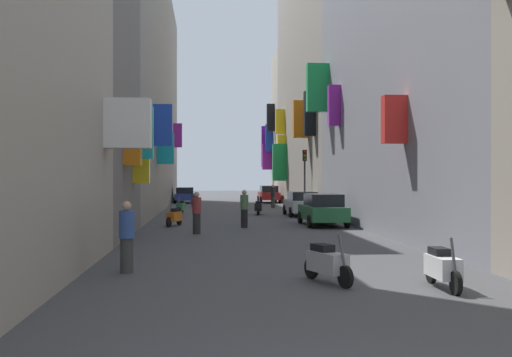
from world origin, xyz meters
TOP-DOWN VIEW (x-y plane):
  - ground_plane at (0.00, 30.00)m, footprint 140.00×140.00m
  - building_left_mid_a at (-7.99, 19.66)m, footprint 6.95×8.32m
  - building_left_mid_b at (-8.00, 41.91)m, footprint 7.10×36.18m
  - building_right_mid_a at (7.99, 20.57)m, footprint 7.25×21.60m
  - building_right_mid_b at (7.99, 42.66)m, footprint 7.21×22.62m
  - building_right_mid_c at (7.96, 57.00)m, footprint 7.11×6.02m
  - parked_car_blue at (-3.87, 51.34)m, footprint 1.92×4.25m
  - parked_car_green at (3.69, 24.50)m, footprint 1.93×4.38m
  - parked_car_silver at (3.85, 31.97)m, footprint 1.89×4.30m
  - parked_car_red at (3.83, 51.07)m, footprint 1.86×4.24m
  - scooter_silver at (0.71, 8.72)m, footprint 0.81×1.78m
  - scooter_black at (1.32, 33.32)m, footprint 0.58×1.87m
  - scooter_green at (-3.59, 34.36)m, footprint 0.58×1.77m
  - scooter_orange at (-3.50, 24.84)m, footprint 0.76×1.71m
  - scooter_white at (3.01, 7.84)m, footprint 0.46×1.88m
  - scooter_blue at (-2.85, 44.03)m, footprint 0.72×1.92m
  - pedestrian_crossing at (3.18, 41.61)m, footprint 0.40×0.40m
  - pedestrian_near_left at (-0.19, 23.63)m, footprint 0.54×0.54m
  - pedestrian_near_right at (-2.36, 20.67)m, footprint 0.45×0.45m
  - pedestrian_mid_street at (-3.93, 10.55)m, footprint 0.39×0.39m
  - traffic_light_near_corner at (4.59, 35.36)m, footprint 0.26×0.34m

SIDE VIEW (x-z plane):
  - ground_plane at x=0.00m, z-range 0.00..0.00m
  - scooter_green at x=-3.59m, z-range -0.10..1.03m
  - scooter_orange at x=-3.50m, z-range -0.10..1.03m
  - scooter_silver at x=0.71m, z-range -0.10..1.03m
  - scooter_black at x=1.32m, z-range -0.10..1.03m
  - scooter_white at x=3.01m, z-range -0.10..1.03m
  - scooter_blue at x=-2.85m, z-range -0.10..1.03m
  - parked_car_blue at x=-3.87m, z-range 0.04..1.45m
  - parked_car_silver at x=3.85m, z-range 0.04..1.51m
  - parked_car_green at x=3.69m, z-range 0.03..1.58m
  - parked_car_red at x=3.83m, z-range 0.03..1.59m
  - pedestrian_near_right at x=-2.36m, z-range 0.00..1.75m
  - pedestrian_near_left at x=-0.19m, z-range 0.00..1.77m
  - pedestrian_mid_street at x=-3.93m, z-range 0.00..1.77m
  - pedestrian_crossing at x=3.18m, z-range 0.00..1.80m
  - traffic_light_near_corner at x=4.59m, z-range 0.76..4.93m
  - building_left_mid_a at x=-7.99m, z-range -0.01..13.11m
  - building_right_mid_a at x=7.99m, z-range 0.00..13.16m
  - building_right_mid_c at x=7.96m, z-range -0.02..14.92m
  - building_left_mid_b at x=-8.00m, z-range 0.00..18.16m
  - building_right_mid_b at x=7.99m, z-range -0.01..20.15m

